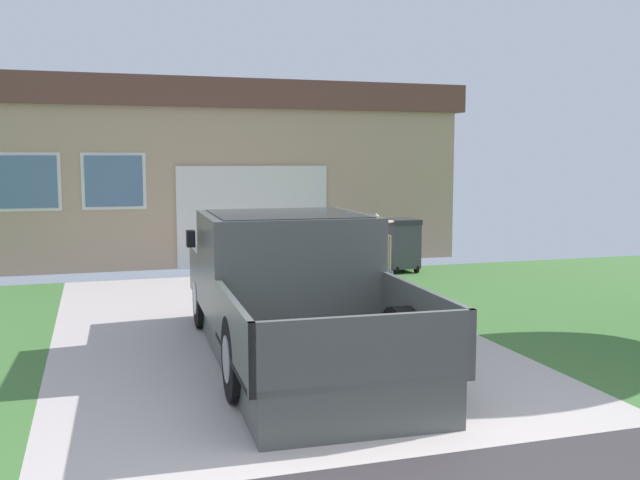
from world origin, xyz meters
TOP-DOWN VIEW (x-y plane):
  - pickup_truck at (0.09, 3.32)m, footprint 2.09×5.12m
  - person_with_hat at (1.41, 3.83)m, footprint 0.52×0.45m
  - handbag at (1.28, 3.52)m, footprint 0.30×0.18m
  - house_with_garage at (0.54, 12.62)m, footprint 10.93×5.29m
  - wheeled_trash_bin at (3.79, 8.43)m, footprint 0.60×0.72m

SIDE VIEW (x-z plane):
  - handbag at x=1.28m, z-range -0.08..0.37m
  - wheeled_trash_bin at x=3.79m, z-range 0.04..1.10m
  - pickup_truck at x=0.09m, z-range -0.09..1.51m
  - person_with_hat at x=1.41m, z-range 0.07..1.62m
  - house_with_garage at x=0.54m, z-range 0.02..3.91m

